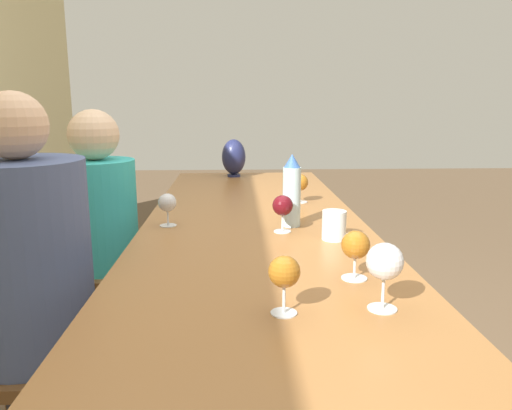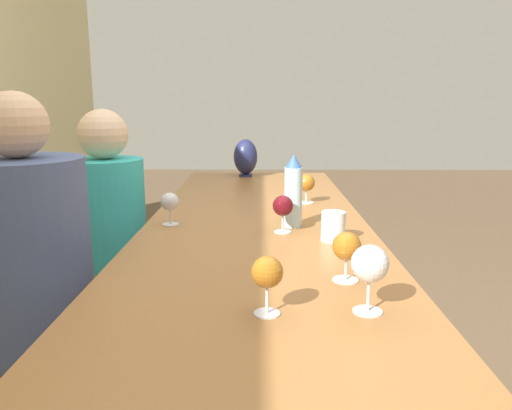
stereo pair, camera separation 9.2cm
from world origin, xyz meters
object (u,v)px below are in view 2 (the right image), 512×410
object	(u,v)px
water_bottle	(293,192)
wine_glass_5	(170,202)
chair_far	(97,259)
chair_near	(15,338)
wine_glass_2	(347,247)
water_tumbler	(333,226)
person_far	(112,227)
wine_glass_3	(306,183)
wine_glass_4	(370,265)
vase	(246,157)
person_near	(35,283)
wine_glass_1	(283,207)
wine_glass_0	(267,273)

from	to	relation	value
water_bottle	wine_glass_5	world-z (taller)	water_bottle
chair_far	chair_near	bearing A→B (deg)	180.00
wine_glass_2	chair_far	bearing A→B (deg)	44.35
water_tumbler	person_far	world-z (taller)	person_far
wine_glass_3	wine_glass_4	xyz separation A→B (m)	(-1.19, -0.03, 0.02)
wine_glass_2	chair_far	xyz separation A→B (m)	(1.03, 1.00, -0.37)
wine_glass_3	chair_far	distance (m)	1.05
water_bottle	wine_glass_2	bearing A→B (deg)	-169.57
wine_glass_3	wine_glass_5	size ratio (longest dim) A/B	1.07
wine_glass_3	water_tumbler	bearing A→B (deg)	-176.65
chair_far	vase	bearing A→B (deg)	-42.43
person_near	person_far	world-z (taller)	person_near
water_bottle	water_tumbler	distance (m)	0.24
water_tumbler	wine_glass_5	xyz separation A→B (m)	(0.21, 0.58, 0.04)
water_bottle	water_tumbler	xyz separation A→B (m)	(-0.19, -0.12, -0.08)
person_near	water_tumbler	bearing A→B (deg)	-81.07
wine_glass_1	water_tumbler	bearing A→B (deg)	-122.91
water_tumbler	wine_glass_4	distance (m)	0.57
wine_glass_0	person_near	size ratio (longest dim) A/B	0.11
wine_glass_0	chair_near	size ratio (longest dim) A/B	0.15
water_bottle	wine_glass_2	size ratio (longest dim) A/B	2.06
wine_glass_1	person_near	bearing A→B (deg)	108.03
water_bottle	wine_glass_2	xyz separation A→B (m)	(-0.56, -0.10, -0.04)
wine_glass_5	chair_near	world-z (taller)	wine_glass_5
wine_glass_3	chair_far	xyz separation A→B (m)	(0.04, 0.99, -0.37)
chair_near	wine_glass_1	bearing A→B (deg)	-73.59
wine_glass_0	chair_far	world-z (taller)	wine_glass_0
water_bottle	person_near	size ratio (longest dim) A/B	0.22
wine_glass_5	chair_near	bearing A→B (deg)	128.83
chair_far	person_far	distance (m)	0.18
water_tumbler	wine_glass_1	bearing A→B (deg)	57.09
chair_far	person_near	xyz separation A→B (m)	(-0.80, -0.08, 0.18)
chair_far	person_near	world-z (taller)	person_near
water_bottle	vase	size ratio (longest dim) A/B	1.18
wine_glass_3	person_far	size ratio (longest dim) A/B	0.11
water_bottle	wine_glass_3	size ratio (longest dim) A/B	2.04
water_bottle	water_tumbler	size ratio (longest dim) A/B	2.72
water_bottle	wine_glass_0	world-z (taller)	water_bottle
wine_glass_1	chair_near	size ratio (longest dim) A/B	0.15
wine_glass_2	person_near	bearing A→B (deg)	76.28
wine_glass_2	wine_glass_1	bearing A→B (deg)	16.75
wine_glass_1	person_far	size ratio (longest dim) A/B	0.11
wine_glass_0	wine_glass_4	size ratio (longest dim) A/B	0.86
wine_glass_0	wine_glass_2	bearing A→B (deg)	-44.46
wine_glass_2	wine_glass_3	world-z (taller)	same
wine_glass_3	wine_glass_5	world-z (taller)	wine_glass_3
wine_glass_1	wine_glass_2	distance (m)	0.50
wine_glass_4	person_near	bearing A→B (deg)	65.85
person_far	water_tumbler	bearing A→B (deg)	-124.80
wine_glass_2	wine_glass_3	distance (m)	0.99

